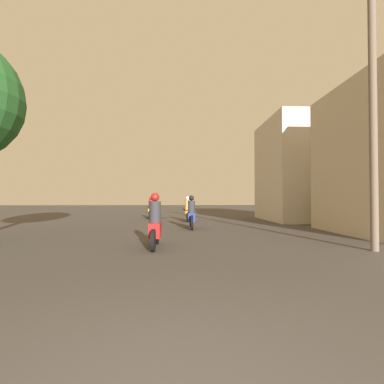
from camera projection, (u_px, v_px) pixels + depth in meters
The scene contains 6 objects.
motorcycle_red at pixel (155, 226), 8.37m from camera, with size 0.60×1.91×1.54m.
motorcycle_blue at pixel (191, 215), 13.63m from camera, with size 0.60×1.97×1.51m.
motorcycle_orange at pixel (188, 211), 18.00m from camera, with size 0.60×1.88×1.51m.
motorcycle_yellow at pixel (151, 210), 20.29m from camera, with size 0.60×2.11×1.49m.
building_right_far at pixel (306, 170), 18.92m from camera, with size 5.15×5.90×6.29m.
utility_pole_near at pixel (373, 99), 7.90m from camera, with size 1.60×0.20×7.68m.
Camera 1 is at (0.09, -1.80, 1.38)m, focal length 28.00 mm.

